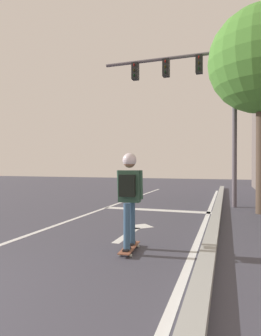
# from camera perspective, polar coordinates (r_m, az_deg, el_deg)

# --- Properties ---
(lane_line_center) EXTENTS (0.12, 20.00, 0.01)m
(lane_line_center) POSITION_cam_1_polar(r_m,az_deg,el_deg) (8.17, -10.59, -9.74)
(lane_line_center) COLOR silver
(lane_line_center) RESTS_ON ground
(lane_line_curbside) EXTENTS (0.12, 20.00, 0.01)m
(lane_line_curbside) POSITION_cam_1_polar(r_m,az_deg,el_deg) (7.18, 14.33, -11.19)
(lane_line_curbside) COLOR silver
(lane_line_curbside) RESTS_ON ground
(stop_bar) EXTENTS (3.55, 0.40, 0.01)m
(stop_bar) POSITION_cam_1_polar(r_m,az_deg,el_deg) (9.42, 5.28, -8.35)
(stop_bar) COLOR silver
(stop_bar) RESTS_ON ground
(lane_arrow_stem) EXTENTS (0.16, 1.40, 0.01)m
(lane_arrow_stem) POSITION_cam_1_polar(r_m,az_deg,el_deg) (6.16, -0.62, -13.15)
(lane_arrow_stem) COLOR silver
(lane_arrow_stem) RESTS_ON ground
(lane_arrow_head) EXTENTS (0.71, 0.71, 0.01)m
(lane_arrow_head) POSITION_cam_1_polar(r_m,az_deg,el_deg) (6.95, 1.74, -11.57)
(lane_arrow_head) COLOR silver
(lane_arrow_head) RESTS_ON ground
(curb_strip) EXTENTS (0.24, 24.00, 0.14)m
(curb_strip) POSITION_cam_1_polar(r_m,az_deg,el_deg) (7.15, 16.36, -10.69)
(curb_strip) COLOR #9D9F9C
(curb_strip) RESTS_ON ground
(skateboard) EXTENTS (0.26, 0.82, 0.08)m
(skateboard) POSITION_cam_1_polar(r_m,az_deg,el_deg) (5.03, -0.20, -15.61)
(skateboard) COLOR brown
(skateboard) RESTS_ON ground
(skater) EXTENTS (0.44, 0.60, 1.59)m
(skater) POSITION_cam_1_polar(r_m,az_deg,el_deg) (4.82, -0.25, -4.06)
(skater) COLOR #345475
(skater) RESTS_ON skateboard
(traffic_signal_mast) EXTENTS (4.91, 0.34, 5.86)m
(traffic_signal_mast) POSITION_cam_1_polar(r_m,az_deg,el_deg) (10.97, 12.59, 15.19)
(traffic_signal_mast) COLOR #5B535B
(traffic_signal_mast) RESTS_ON ground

